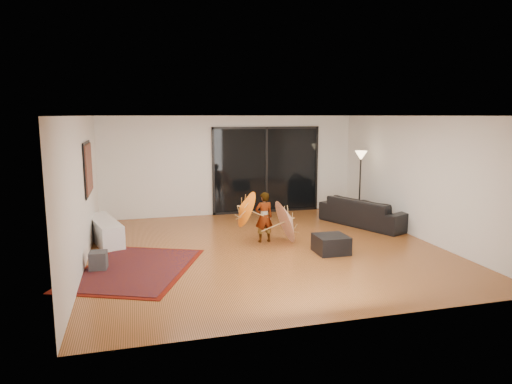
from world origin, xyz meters
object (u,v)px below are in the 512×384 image
object	(u,v)px
media_console	(104,231)
sofa	(365,212)
ottoman	(331,244)
child	(264,217)

from	to	relation	value
media_console	sofa	size ratio (longest dim) A/B	0.77
sofa	ottoman	xyz separation A→B (m)	(-1.79, -1.94, -0.16)
media_console	child	size ratio (longest dim) A/B	1.63
media_console	sofa	xyz separation A→B (m)	(6.20, -0.09, 0.09)
sofa	child	size ratio (longest dim) A/B	2.12
media_console	ottoman	size ratio (longest dim) A/B	2.86
media_console	ottoman	xyz separation A→B (m)	(4.41, -2.02, -0.07)
ottoman	child	size ratio (longest dim) A/B	0.57
sofa	ottoman	size ratio (longest dim) A/B	3.72
sofa	media_console	bearing A→B (deg)	65.04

